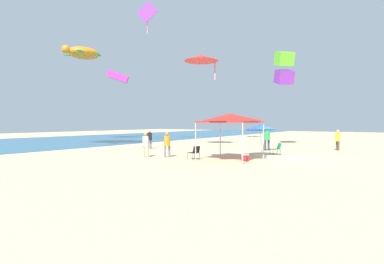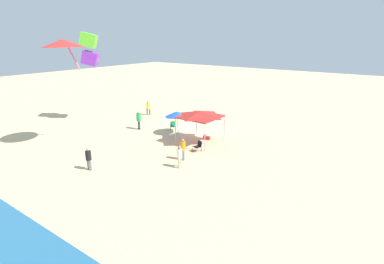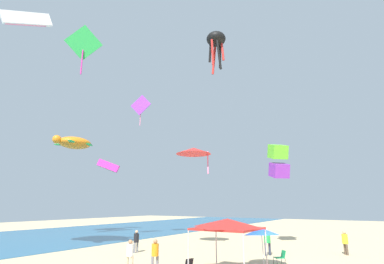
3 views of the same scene
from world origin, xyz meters
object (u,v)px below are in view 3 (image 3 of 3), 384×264
Objects in this scene: kite_parafoil_magenta at (108,166)px; kite_turtle_orange at (74,143)px; person_near_umbrella at (130,252)px; kite_diamond_green at (83,44)px; kite_parafoil_white at (27,19)px; beach_umbrella at (261,232)px; kite_octopus_black at (216,41)px; kite_diamond_purple at (141,106)px; person_by_tent at (136,239)px; person_watching_sky at (267,239)px; person_beachcomber at (155,252)px; kite_delta_red at (194,151)px; canopy_tent at (228,224)px; person_kite_handler at (345,241)px; folding_chair_right_of_tent at (281,256)px; kite_box_lime at (278,161)px.

kite_turtle_orange is (-5.83, 0.01, 2.28)m from kite_parafoil_magenta.
person_near_umbrella is 21.64m from kite_diamond_green.
beach_umbrella is at bearing 117.33° from kite_parafoil_white.
kite_octopus_black reaches higher than kite_diamond_purple.
kite_parafoil_magenta is 0.71× the size of kite_parafoil_white.
beach_umbrella reaches higher than person_by_tent.
person_watching_sky is 1.15× the size of person_by_tent.
beach_umbrella reaches higher than person_beachcomber.
kite_octopus_black is at bearing -101.38° from person_near_umbrella.
kite_delta_red is 0.93× the size of kite_parafoil_white.
kite_turtle_orange is (5.35, 16.01, 10.13)m from person_by_tent.
kite_parafoil_magenta is 20.71m from kite_parafoil_white.
person_near_umbrella is at bearing 109.24° from canopy_tent.
canopy_tent is 1.69× the size of person_watching_sky.
person_near_umbrella is at bearing -51.29° from kite_diamond_purple.
kite_parafoil_magenta is at bearing 66.92° from beach_umbrella.
kite_diamond_purple is at bearing 67.42° from beach_umbrella.
person_kite_handler is 34.52m from kite_parafoil_white.
kite_delta_red is at bearing -23.35° from kite_diamond_green.
folding_chair_right_of_tent is at bearing -47.79° from kite_diamond_green.
person_watching_sky is 0.36× the size of kite_diamond_green.
kite_octopus_black is 14.27m from kite_delta_red.
beach_umbrella reaches higher than person_kite_handler.
kite_octopus_black is (14.36, 1.68, 20.79)m from person_near_umbrella.
person_by_tent is 0.42× the size of kite_diamond_purple.
kite_parafoil_white is at bearing -18.86° from person_near_umbrella.
kite_box_lime is (11.06, -15.53, -11.57)m from kite_diamond_green.
kite_diamond_green is (-2.22, 17.83, 18.62)m from folding_chair_right_of_tent.
person_watching_sky is 0.55× the size of kite_box_lime.
kite_parafoil_white is 1.22× the size of kite_diamond_purple.
person_kite_handler is (3.22, -4.71, -0.12)m from person_watching_sky.
canopy_tent is 0.95× the size of kite_parafoil_magenta.
person_beachcomber is 21.18m from kite_diamond_purple.
kite_turtle_orange is at bearing -31.07° from kite_delta_red.
canopy_tent is 1.96× the size of person_near_umbrella.
kite_parafoil_white is at bearing 25.32° from kite_octopus_black.
kite_diamond_green is 1.37× the size of kite_diamond_purple.
kite_turtle_orange is at bearing -120.06° from person_kite_handler.
person_near_umbrella is at bearing -175.76° from person_watching_sky.
beach_umbrella is 2.81× the size of folding_chair_right_of_tent.
person_beachcomber is at bearing -144.28° from kite_box_lime.
person_kite_handler is (6.08, -2.95, 0.51)m from folding_chair_right_of_tent.
kite_turtle_orange is at bearing 74.20° from person_by_tent.
kite_turtle_orange reaches higher than kite_delta_red.
person_kite_handler is at bearing 176.14° from person_beachcomber.
kite_diamond_purple is at bearing 29.82° from kite_diamond_green.
canopy_tent is 4.41m from person_beachcomber.
canopy_tent is 22.18m from kite_diamond_purple.
person_watching_sky reaches higher than person_by_tent.
canopy_tent is 27.83m from kite_turtle_orange.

